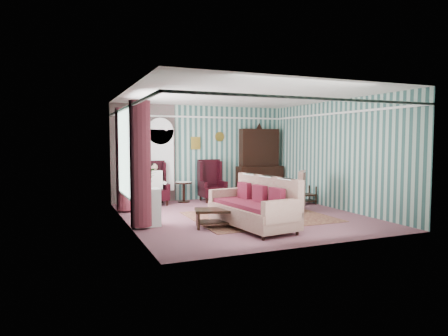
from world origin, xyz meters
name	(u,v)px	position (x,y,z in m)	size (l,w,h in m)	color
floor	(242,216)	(0.00, 0.00, 0.00)	(6.00, 6.00, 0.00)	#824C55
room_shell	(216,133)	(-0.62, 0.18, 2.01)	(5.53, 6.02, 2.91)	#325C56
bookcase	(160,165)	(-1.35, 2.84, 1.12)	(0.80, 0.28, 2.24)	silver
dresser_hutch	(260,161)	(1.90, 2.72, 1.18)	(1.50, 0.56, 2.36)	black
wingback_left	(155,183)	(-1.60, 2.45, 0.62)	(0.76, 0.80, 1.25)	black
wingback_right	(212,181)	(0.15, 2.45, 0.62)	(0.76, 0.80, 1.25)	black
seated_woman	(155,184)	(-1.60, 2.45, 0.59)	(0.44, 0.40, 1.18)	white
round_side_table	(184,192)	(-0.70, 2.60, 0.30)	(0.50, 0.50, 0.60)	black
nest_table	(307,195)	(2.47, 0.90, 0.27)	(0.45, 0.38, 0.54)	black
plant_stand	(147,208)	(-2.40, -0.30, 0.40)	(0.55, 0.35, 0.80)	white
rug	(259,217)	(0.30, -0.30, 0.01)	(3.20, 2.60, 0.01)	#551C1F
sofa	(252,202)	(-0.40, -1.31, 0.56)	(2.17, 0.94, 1.12)	#C4B498
floral_armchair	(289,191)	(1.46, 0.21, 0.52)	(0.85, 0.89, 1.04)	beige
coffee_table	(218,218)	(-1.03, -0.98, 0.20)	(0.97, 0.55, 0.39)	black
potted_plant_a	(146,179)	(-2.43, -0.44, 1.03)	(0.42, 0.36, 0.46)	#244F18
potted_plant_b	(147,179)	(-2.37, -0.20, 1.01)	(0.23, 0.19, 0.42)	#1F5119
potted_plant_c	(145,181)	(-2.42, -0.23, 0.98)	(0.20, 0.20, 0.36)	#244C17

